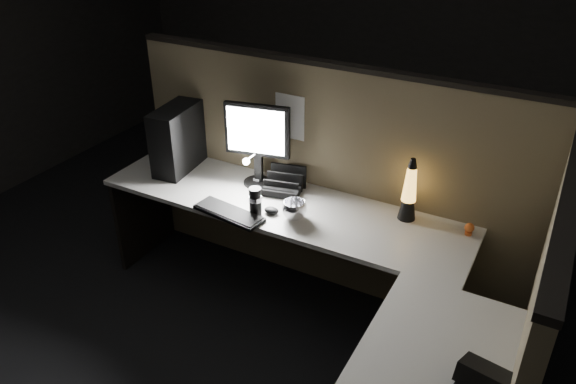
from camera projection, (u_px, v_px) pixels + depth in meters
The scene contains 16 objects.
floor at pixel (254, 366), 3.22m from camera, with size 6.00×6.00×0.00m, color black.
room_shell at pixel (243, 97), 2.41m from camera, with size 6.00×6.00×6.00m.
partition_back at pixel (327, 183), 3.56m from camera, with size 2.66×0.06×1.50m, color brown.
partition_right at pixel (529, 337), 2.37m from camera, with size 0.06×1.66×1.50m, color brown.
desk at pixel (303, 270), 3.05m from camera, with size 2.60×1.60×0.73m.
pc_tower at pixel (178, 139), 3.67m from camera, with size 0.18×0.41×0.43m, color black.
monitor at pixel (257, 137), 3.44m from camera, with size 0.41×0.18×0.53m.
keyboard at pixel (229, 213), 3.26m from camera, with size 0.44×0.15×0.02m, color black.
mouse at pixel (271, 210), 3.27m from camera, with size 0.09×0.06×0.03m, color black.
clip_lamp at pixel (252, 168), 3.49m from camera, with size 0.04×0.17×0.22m.
organizer at pixel (284, 185), 3.49m from camera, with size 0.27×0.25×0.17m.
lava_lamp at pixel (409, 194), 3.15m from camera, with size 0.10×0.10×0.38m.
travel_mug at pixel (255, 201), 3.23m from camera, with size 0.08×0.08×0.17m, color black.
steel_mug at pixel (294, 210), 3.20m from camera, with size 0.14×0.14×0.11m, color silver.
figurine at pixel (469, 228), 3.06m from camera, with size 0.05×0.05×0.05m, color orange.
pinned_paper at pixel (290, 117), 3.43m from camera, with size 0.20×0.00×0.28m, color white.
Camera 1 is at (1.26, -1.93, 2.46)m, focal length 35.00 mm.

